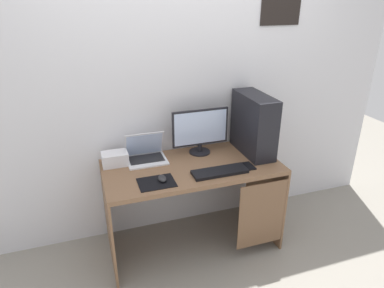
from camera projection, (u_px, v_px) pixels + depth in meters
name	position (u px, v px, depth m)	size (l,w,h in m)	color
ground_plane	(192.00, 242.00, 2.98)	(8.00, 8.00, 0.00)	gray
wall_back	(178.00, 85.00, 2.78)	(4.00, 0.05, 2.60)	silver
desk	(194.00, 183.00, 2.74)	(1.38, 0.66, 0.75)	brown
pc_tower	(254.00, 124.00, 2.80)	(0.19, 0.48, 0.50)	black
monitor	(200.00, 131.00, 2.80)	(0.48, 0.18, 0.38)	black
laptop	(146.00, 155.00, 2.74)	(0.31, 0.24, 0.23)	silver
projector	(115.00, 159.00, 2.66)	(0.20, 0.14, 0.10)	silver
keyboard	(220.00, 172.00, 2.55)	(0.42, 0.14, 0.02)	black
mousepad	(157.00, 182.00, 2.43)	(0.26, 0.20, 0.01)	black
mouse_left	(162.00, 178.00, 2.44)	(0.06, 0.10, 0.03)	#232326
cell_phone	(249.00, 166.00, 2.65)	(0.07, 0.13, 0.01)	black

